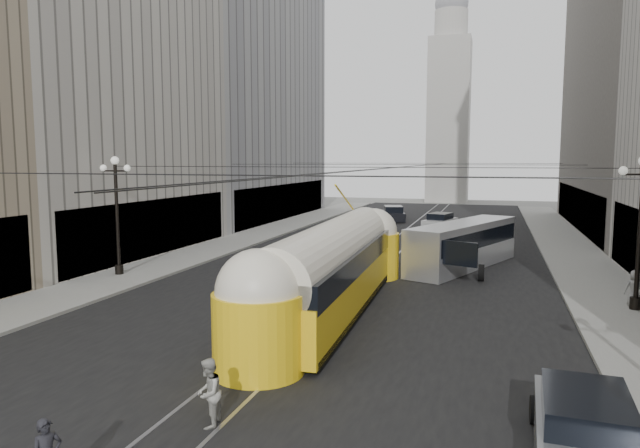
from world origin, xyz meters
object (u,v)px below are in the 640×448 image
Objects in this scene: streetcar at (332,268)px; pedestrian_sidewalk_right at (635,288)px; pedestrian_crossing_b at (208,393)px; sedan_grey at (585,432)px; city_bus at (464,243)px.

streetcar reaches higher than pedestrian_sidewalk_right.
pedestrian_sidewalk_right is (12.18, 14.84, 0.10)m from pedestrian_crossing_b.
sedan_grey is 8.39m from pedestrian_crossing_b.
city_bus reaches higher than pedestrian_crossing_b.
pedestrian_sidewalk_right is at bearing 74.67° from sedan_grey.
city_bus is 2.28× the size of sedan_grey.
pedestrian_crossing_b is at bearing -101.94° from city_bus.
city_bus is (4.74, 11.61, -0.39)m from streetcar.
pedestrian_sidewalk_right is (12.18, 3.99, -0.93)m from streetcar.
city_bus is at bearing -53.13° from pedestrian_sidewalk_right.
pedestrian_sidewalk_right is at bearing 131.78° from pedestrian_crossing_b.
pedestrian_sidewalk_right reaches higher than sedan_grey.
pedestrian_crossing_b is at bearing 43.18° from pedestrian_sidewalk_right.
city_bus is 6.61× the size of pedestrian_crossing_b.
pedestrian_sidewalk_right reaches higher than pedestrian_crossing_b.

